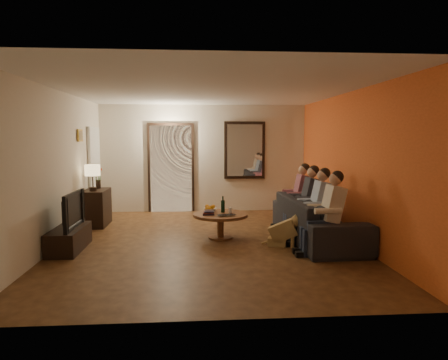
{
  "coord_description": "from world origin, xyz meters",
  "views": [
    {
      "loc": [
        -0.21,
        -6.78,
        1.8
      ],
      "look_at": [
        0.3,
        0.3,
        1.05
      ],
      "focal_mm": 32.0,
      "sensor_mm": 36.0,
      "label": 1
    }
  ],
  "objects": [
    {
      "name": "dresser",
      "position": [
        -2.25,
        1.5,
        0.37
      ],
      "size": [
        0.45,
        0.83,
        0.74
      ],
      "primitive_type": "cube",
      "color": "black",
      "rests_on": "floor"
    },
    {
      "name": "right_wall",
      "position": [
        2.5,
        0.0,
        1.3
      ],
      "size": [
        0.02,
        6.0,
        2.6
      ],
      "primitive_type": "cube",
      "color": "beige",
      "rests_on": "floor"
    },
    {
      "name": "mirror_frame",
      "position": [
        1.0,
        2.96,
        1.5
      ],
      "size": [
        1.0,
        0.05,
        1.4
      ],
      "primitive_type": "cube",
      "color": "black",
      "rests_on": "back_wall"
    },
    {
      "name": "table_lamp",
      "position": [
        -2.25,
        1.28,
        1.01
      ],
      "size": [
        0.3,
        0.3,
        0.54
      ],
      "primitive_type": null,
      "color": "beige",
      "rests_on": "dresser"
    },
    {
      "name": "person_a",
      "position": [
        1.83,
        -0.88,
        0.6
      ],
      "size": [
        0.6,
        0.4,
        1.2
      ],
      "primitive_type": null,
      "color": "tan",
      "rests_on": "sofa"
    },
    {
      "name": "fridge_glimpse",
      "position": [
        -0.55,
        2.98,
        0.9
      ],
      "size": [
        0.45,
        0.03,
        1.7
      ],
      "primitive_type": "cube",
      "color": "silver",
      "rests_on": "floor"
    },
    {
      "name": "wine_glass",
      "position": [
        0.41,
        0.31,
        0.5
      ],
      "size": [
        0.06,
        0.06,
        0.1
      ],
      "primitive_type": "cylinder",
      "color": "silver",
      "rests_on": "coffee_table"
    },
    {
      "name": "front_wall",
      "position": [
        0.0,
        -3.0,
        1.3
      ],
      "size": [
        5.0,
        0.02,
        2.6
      ],
      "primitive_type": "cube",
      "color": "beige",
      "rests_on": "floor"
    },
    {
      "name": "floor",
      "position": [
        0.0,
        0.0,
        0.0
      ],
      "size": [
        5.0,
        6.0,
        0.01
      ],
      "primitive_type": "cube",
      "color": "#3B210F",
      "rests_on": "ground"
    },
    {
      "name": "left_wall",
      "position": [
        -2.5,
        0.0,
        1.3
      ],
      "size": [
        0.02,
        6.0,
        2.6
      ],
      "primitive_type": "cube",
      "color": "beige",
      "rests_on": "floor"
    },
    {
      "name": "orange_accent",
      "position": [
        2.49,
        0.0,
        1.3
      ],
      "size": [
        0.01,
        6.0,
        2.6
      ],
      "primitive_type": "cube",
      "color": "#DB5C25",
      "rests_on": "right_wall"
    },
    {
      "name": "bowl",
      "position": [
        0.05,
        0.48,
        0.48
      ],
      "size": [
        0.26,
        0.26,
        0.06
      ],
      "primitive_type": "imported",
      "color": "white",
      "rests_on": "coffee_table"
    },
    {
      "name": "mirror_glass",
      "position": [
        1.0,
        2.93,
        1.5
      ],
      "size": [
        0.86,
        0.02,
        1.26
      ],
      "primitive_type": "cube",
      "color": "white",
      "rests_on": "back_wall"
    },
    {
      "name": "tv",
      "position": [
        -2.25,
        -0.33,
        0.65
      ],
      "size": [
        1.0,
        0.13,
        0.58
      ],
      "primitive_type": "imported",
      "rotation": [
        0.0,
        0.0,
        1.57
      ],
      "color": "black",
      "rests_on": "tv_stand"
    },
    {
      "name": "art_canvas",
      "position": [
        -2.46,
        1.3,
        1.85
      ],
      "size": [
        0.01,
        0.22,
        0.18
      ],
      "primitive_type": "cube",
      "color": "brown",
      "rests_on": "left_wall"
    },
    {
      "name": "wine_bottle",
      "position": [
        0.28,
        0.36,
        0.6
      ],
      "size": [
        0.07,
        0.07,
        0.31
      ],
      "primitive_type": null,
      "color": "black",
      "rests_on": "coffee_table"
    },
    {
      "name": "ceiling",
      "position": [
        0.0,
        0.0,
        2.6
      ],
      "size": [
        5.0,
        6.0,
        0.01
      ],
      "primitive_type": "cube",
      "color": "white",
      "rests_on": "back_wall"
    },
    {
      "name": "person_b",
      "position": [
        1.83,
        -0.28,
        0.6
      ],
      "size": [
        0.6,
        0.4,
        1.2
      ],
      "primitive_type": null,
      "color": "tan",
      "rests_on": "sofa"
    },
    {
      "name": "person_d",
      "position": [
        1.83,
        0.92,
        0.6
      ],
      "size": [
        0.6,
        0.4,
        1.2
      ],
      "primitive_type": null,
      "color": "tan",
      "rests_on": "sofa"
    },
    {
      "name": "laptop",
      "position": [
        0.33,
        -0.02,
        0.46
      ],
      "size": [
        0.37,
        0.29,
        0.03
      ],
      "primitive_type": "imported",
      "rotation": [
        0.0,
        0.0,
        0.27
      ],
      "color": "black",
      "rests_on": "coffee_table"
    },
    {
      "name": "sofa",
      "position": [
        1.93,
        0.02,
        0.38
      ],
      "size": [
        2.6,
        1.08,
        0.75
      ],
      "primitive_type": "imported",
      "rotation": [
        0.0,
        0.0,
        1.6
      ],
      "color": "black",
      "rests_on": "floor"
    },
    {
      "name": "framed_art",
      "position": [
        -2.47,
        1.3,
        1.85
      ],
      "size": [
        0.03,
        0.28,
        0.24
      ],
      "primitive_type": "cube",
      "color": "#B28C33",
      "rests_on": "left_wall"
    },
    {
      "name": "door_trim",
      "position": [
        -0.8,
        2.97,
        1.05
      ],
      "size": [
        1.12,
        0.04,
        2.22
      ],
      "primitive_type": "cube",
      "color": "black",
      "rests_on": "floor"
    },
    {
      "name": "back_wall",
      "position": [
        0.0,
        3.0,
        1.3
      ],
      "size": [
        5.0,
        0.02,
        2.6
      ],
      "primitive_type": "cube",
      "color": "beige",
      "rests_on": "floor"
    },
    {
      "name": "person_c",
      "position": [
        1.83,
        0.32,
        0.6
      ],
      "size": [
        0.6,
        0.4,
        1.2
      ],
      "primitive_type": null,
      "color": "tan",
      "rests_on": "sofa"
    },
    {
      "name": "tv_stand",
      "position": [
        -2.25,
        -0.33,
        0.18
      ],
      "size": [
        0.45,
        1.09,
        0.36
      ],
      "primitive_type": "cube",
      "color": "black",
      "rests_on": "floor"
    },
    {
      "name": "flower_vase",
      "position": [
        -2.25,
        1.72,
        0.96
      ],
      "size": [
        0.14,
        0.14,
        0.44
      ],
      "primitive_type": null,
      "color": "#B52813",
      "rests_on": "dresser"
    },
    {
      "name": "dog",
      "position": [
        1.24,
        -0.36,
        0.28
      ],
      "size": [
        0.61,
        0.4,
        0.56
      ],
      "primitive_type": null,
      "rotation": [
        0.0,
        0.0,
        -0.31
      ],
      "color": "olive",
      "rests_on": "floor"
    },
    {
      "name": "coffee_table",
      "position": [
        0.23,
        0.26,
        0.23
      ],
      "size": [
        1.21,
        1.21,
        0.45
      ],
      "primitive_type": "cylinder",
      "rotation": [
        0.0,
        0.0,
        -0.27
      ],
      "color": "brown",
      "rests_on": "floor"
    },
    {
      "name": "white_door",
      "position": [
        -2.46,
        2.3,
        1.02
      ],
      "size": [
        0.06,
        0.85,
        2.04
      ],
      "primitive_type": "cube",
      "color": "white",
      "rests_on": "floor"
    },
    {
      "name": "book_stack",
      "position": [
        0.01,
        0.16,
        0.48
      ],
      "size": [
        0.2,
        0.15,
        0.07
      ],
      "primitive_type": null,
      "color": "black",
      "rests_on": "coffee_table"
    },
    {
      "name": "oranges",
      "position": [
        0.05,
        0.48,
        0.55
      ],
      "size": [
        0.2,
        0.2,
        0.08
      ],
      "primitive_type": null,
      "color": "orange",
      "rests_on": "bowl"
    },
    {
      "name": "kitchen_doorway",
      "position": [
        -0.8,
        2.98,
        1.05
      ],
      "size": [
        1.0,
        0.06,
        2.1
      ],
      "primitive_type": "cube",
      "color": "#FFE0A5",
      "rests_on": "floor"
    }
  ]
}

